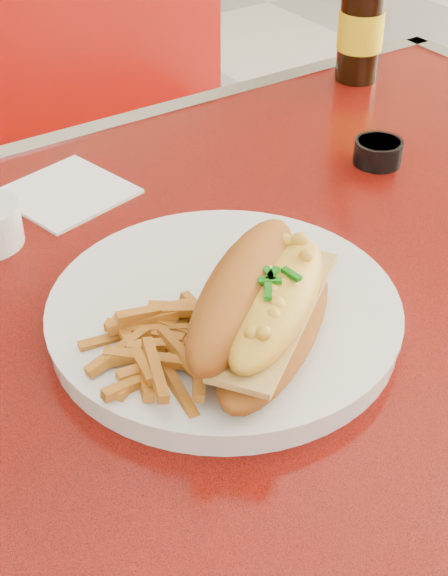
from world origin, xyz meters
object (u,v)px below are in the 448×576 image
booth_bench_far (6,284)px  dinner_plate (224,314)px  mac_hoagie (264,307)px  sauce_cup_right (378,151)px  fork (139,295)px  beer_bottle (362,13)px  diner_table (248,426)px

booth_bench_far → dinner_plate: booth_bench_far is taller
mac_hoagie → sauce_cup_right: mac_hoagie is taller
mac_hoagie → sauce_cup_right: (0.31, 0.21, -0.04)m
booth_bench_far → sauce_cup_right: bearing=-67.9°
booth_bench_far → fork: size_ratio=8.17×
booth_bench_far → beer_bottle: (0.42, -0.47, 0.58)m
dinner_plate → mac_hoagie: bearing=-91.4°
diner_table → booth_bench_far: 0.87m
booth_bench_far → mac_hoagie: 1.04m
diner_table → sauce_cup_right: sauce_cup_right is taller
booth_bench_far → diner_table: bearing=-90.0°
diner_table → beer_bottle: 0.60m
mac_hoagie → beer_bottle: 0.62m
fork → sauce_cup_right: sauce_cup_right is taller
booth_bench_far → beer_bottle: bearing=-48.3°
booth_bench_far → fork: (-0.09, -0.77, 0.50)m
sauce_cup_right → beer_bottle: bearing=54.5°
diner_table → mac_hoagie: 0.23m
booth_bench_far → beer_bottle: beer_bottle is taller
fork → beer_bottle: (0.51, 0.30, 0.07)m
mac_hoagie → diner_table: bearing=25.7°
mac_hoagie → fork: mac_hoagie is taller
diner_table → sauce_cup_right: size_ratio=16.73×
dinner_plate → sauce_cup_right: sauce_cup_right is taller
booth_bench_far → fork: bearing=-96.8°
booth_bench_far → beer_bottle: size_ratio=4.88×
dinner_plate → fork: 0.08m
fork → diner_table: bearing=-121.1°
diner_table → beer_bottle: size_ratio=5.00×
mac_hoagie → fork: bearing=79.7°
beer_bottle → fork: bearing=-149.7°
booth_bench_far → fork: booth_bench_far is taller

